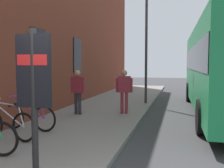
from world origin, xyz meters
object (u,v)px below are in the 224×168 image
Objects in this scene: pedestrian_by_facade at (78,87)px; pedestrian_near_bus at (124,87)px; bicycle_beside_lamp at (29,117)px; street_lamp at (146,33)px; bicycle_leaning_wall at (8,124)px; transit_info_sign at (34,81)px.

pedestrian_by_facade is 1.73m from pedestrian_near_bus.
street_lamp is (5.99, -2.52, 2.92)m from bicycle_beside_lamp.
pedestrian_by_facade reaches higher than bicycle_leaning_wall.
pedestrian_by_facade is at bearing 15.55° from transit_info_sign.
street_lamp is at bearing -8.76° from pedestrian_near_bus.
pedestrian_by_facade is at bearing -9.97° from bicycle_beside_lamp.
bicycle_leaning_wall is 0.73× the size of transit_info_sign.
transit_info_sign is 5.67m from pedestrian_by_facade.
bicycle_beside_lamp is at bearing 157.18° from street_lamp.
bicycle_beside_lamp is (0.94, 0.01, 0.00)m from bicycle_leaning_wall.
pedestrian_by_facade is 1.00× the size of pedestrian_near_bus.
street_lamp is at bearing -30.98° from pedestrian_by_facade.
bicycle_leaning_wall is 7.92m from street_lamp.
pedestrian_near_bus is (0.57, -1.63, 0.00)m from pedestrian_by_facade.
pedestrian_near_bus reaches higher than pedestrian_by_facade.
street_lamp reaches higher than bicycle_leaning_wall.
transit_info_sign reaches higher than bicycle_leaning_wall.
bicycle_leaning_wall is at bearing -179.15° from bicycle_beside_lamp.
transit_info_sign is 1.47× the size of pedestrian_by_facade.
bicycle_beside_lamp is 0.74× the size of transit_info_sign.
street_lamp reaches higher than bicycle_beside_lamp.
transit_info_sign is at bearing -164.45° from pedestrian_by_facade.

